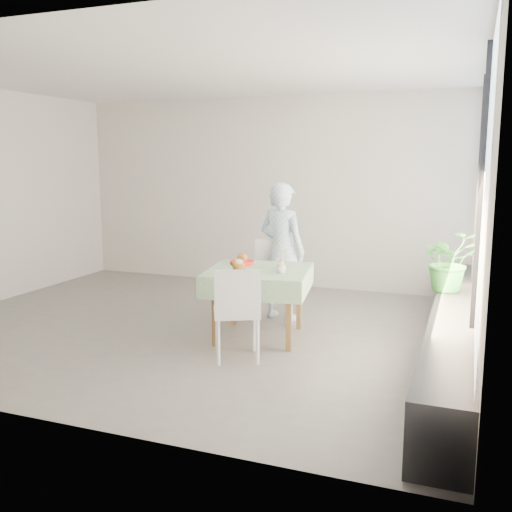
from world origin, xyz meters
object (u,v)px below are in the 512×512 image
at_px(main_dish, 240,268).
at_px(juice_cup_orange, 281,264).
at_px(chair_near, 237,331).
at_px(potted_plant, 449,260).
at_px(cafe_table, 259,295).
at_px(chair_far, 272,297).
at_px(diner, 282,251).

relative_size(main_dish, juice_cup_orange, 1.16).
height_order(chair_near, potted_plant, potted_plant).
bearing_deg(chair_near, juice_cup_orange, 77.90).
height_order(cafe_table, chair_far, chair_far).
bearing_deg(chair_near, chair_far, 95.11).
bearing_deg(cafe_table, chair_near, -86.41).
height_order(cafe_table, juice_cup_orange, juice_cup_orange).
height_order(chair_near, diner, diner).
bearing_deg(chair_far, chair_near, -84.89).
relative_size(chair_near, diner, 0.55).
bearing_deg(cafe_table, juice_cup_orange, 21.74).
bearing_deg(main_dish, chair_near, -71.69).
bearing_deg(chair_far, cafe_table, -83.22).
xyz_separation_m(juice_cup_orange, potted_plant, (1.65, 0.66, 0.03)).
distance_m(chair_near, diner, 1.60).
relative_size(cafe_table, juice_cup_orange, 4.98).
distance_m(main_dish, potted_plant, 2.22).
relative_size(chair_far, chair_near, 1.05).
distance_m(juice_cup_orange, potted_plant, 1.78).
relative_size(cafe_table, potted_plant, 1.81).
height_order(cafe_table, main_dish, main_dish).
height_order(chair_far, chair_near, chair_far).
bearing_deg(juice_cup_orange, chair_near, -102.10).
height_order(cafe_table, potted_plant, potted_plant).
bearing_deg(chair_near, diner, 91.93).
distance_m(diner, potted_plant, 1.88).
xyz_separation_m(cafe_table, potted_plant, (1.87, 0.75, 0.37)).
distance_m(cafe_table, chair_near, 0.74).
distance_m(main_dish, juice_cup_orange, 0.47).
distance_m(chair_far, potted_plant, 2.02).
distance_m(chair_near, potted_plant, 2.40).
bearing_deg(main_dish, diner, 84.35).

